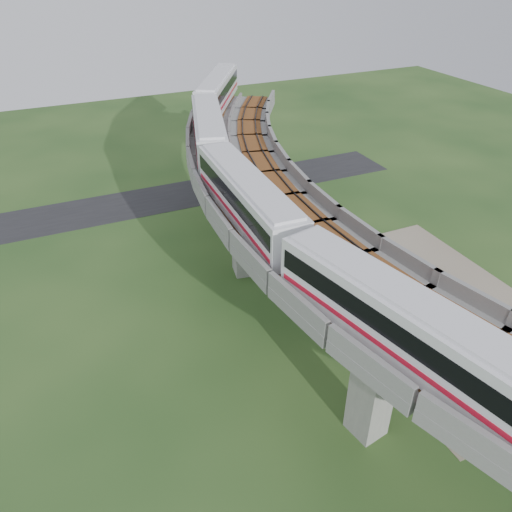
{
  "coord_description": "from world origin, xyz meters",
  "views": [
    {
      "loc": [
        -14.93,
        -27.64,
        28.05
      ],
      "look_at": [
        -1.69,
        1.81,
        7.5
      ],
      "focal_mm": 35.0,
      "sensor_mm": 36.0,
      "label": 1
    }
  ],
  "objects_px": {
    "metro_train": "(251,160)",
    "car_white": "(471,348)",
    "car_dark": "(407,267)",
    "car_red": "(476,319)"
  },
  "relations": [
    {
      "from": "metro_train",
      "to": "car_white",
      "type": "xyz_separation_m",
      "value": [
        11.7,
        -16.64,
        -11.59
      ]
    },
    {
      "from": "car_red",
      "to": "car_white",
      "type": "bearing_deg",
      "value": -71.33
    },
    {
      "from": "car_red",
      "to": "car_dark",
      "type": "xyz_separation_m",
      "value": [
        -0.19,
        8.91,
        -0.02
      ]
    },
    {
      "from": "car_white",
      "to": "car_dark",
      "type": "height_order",
      "value": "car_white"
    },
    {
      "from": "metro_train",
      "to": "car_dark",
      "type": "height_order",
      "value": "metro_train"
    },
    {
      "from": "car_dark",
      "to": "metro_train",
      "type": "bearing_deg",
      "value": 50.45
    },
    {
      "from": "car_red",
      "to": "metro_train",
      "type": "bearing_deg",
      "value": -154.94
    },
    {
      "from": "car_white",
      "to": "car_dark",
      "type": "bearing_deg",
      "value": 78.07
    },
    {
      "from": "car_white",
      "to": "car_red",
      "type": "bearing_deg",
      "value": 42.16
    },
    {
      "from": "car_white",
      "to": "car_red",
      "type": "xyz_separation_m",
      "value": [
        3.07,
        2.58,
        -0.04
      ]
    }
  ]
}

